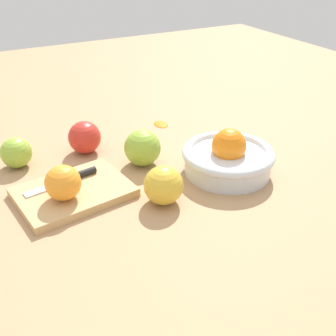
{
  "coord_description": "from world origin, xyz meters",
  "views": [
    {
      "loc": [
        0.32,
        0.76,
        0.47
      ],
      "look_at": [
        -0.03,
        0.11,
        0.04
      ],
      "focal_mm": 44.09,
      "sensor_mm": 36.0,
      "label": 1
    }
  ],
  "objects_px": {
    "apple_back_center": "(164,185)",
    "apple_front_right": "(16,153)",
    "bowl": "(228,157)",
    "orange_on_board": "(63,183)",
    "knife": "(71,178)",
    "cutting_board": "(74,192)",
    "apple_front_right_2": "(85,137)",
    "apple_mid_center": "(142,148)"
  },
  "relations": [
    {
      "from": "orange_on_board",
      "to": "apple_front_right_2",
      "type": "xyz_separation_m",
      "value": [
        -0.11,
        -0.2,
        -0.01
      ]
    },
    {
      "from": "apple_back_center",
      "to": "apple_mid_center",
      "type": "height_order",
      "value": "apple_mid_center"
    },
    {
      "from": "orange_on_board",
      "to": "apple_front_right",
      "type": "bearing_deg",
      "value": -75.65
    },
    {
      "from": "bowl",
      "to": "knife",
      "type": "bearing_deg",
      "value": -17.0
    },
    {
      "from": "apple_back_center",
      "to": "apple_front_right_2",
      "type": "height_order",
      "value": "same"
    },
    {
      "from": "cutting_board",
      "to": "orange_on_board",
      "type": "xyz_separation_m",
      "value": [
        0.02,
        0.03,
        0.04
      ]
    },
    {
      "from": "bowl",
      "to": "apple_front_right_2",
      "type": "xyz_separation_m",
      "value": [
        0.25,
        -0.24,
        0.0
      ]
    },
    {
      "from": "orange_on_board",
      "to": "knife",
      "type": "height_order",
      "value": "orange_on_board"
    },
    {
      "from": "cutting_board",
      "to": "apple_mid_center",
      "type": "distance_m",
      "value": 0.19
    },
    {
      "from": "apple_front_right",
      "to": "apple_mid_center",
      "type": "relative_size",
      "value": 0.84
    },
    {
      "from": "orange_on_board",
      "to": "apple_back_center",
      "type": "xyz_separation_m",
      "value": [
        -0.17,
        0.08,
        -0.01
      ]
    },
    {
      "from": "apple_back_center",
      "to": "apple_front_right",
      "type": "height_order",
      "value": "apple_back_center"
    },
    {
      "from": "apple_front_right",
      "to": "bowl",
      "type": "bearing_deg",
      "value": 148.95
    },
    {
      "from": "orange_on_board",
      "to": "apple_front_right",
      "type": "xyz_separation_m",
      "value": [
        0.05,
        -0.2,
        -0.02
      ]
    },
    {
      "from": "cutting_board",
      "to": "knife",
      "type": "distance_m",
      "value": 0.04
    },
    {
      "from": "orange_on_board",
      "to": "apple_mid_center",
      "type": "relative_size",
      "value": 0.83
    },
    {
      "from": "cutting_board",
      "to": "orange_on_board",
      "type": "bearing_deg",
      "value": 47.51
    },
    {
      "from": "apple_mid_center",
      "to": "knife",
      "type": "bearing_deg",
      "value": 6.93
    },
    {
      "from": "orange_on_board",
      "to": "apple_mid_center",
      "type": "bearing_deg",
      "value": -158.8
    },
    {
      "from": "knife",
      "to": "orange_on_board",
      "type": "bearing_deg",
      "value": 62.73
    },
    {
      "from": "cutting_board",
      "to": "apple_front_right_2",
      "type": "xyz_separation_m",
      "value": [
        -0.08,
        -0.17,
        0.03
      ]
    },
    {
      "from": "cutting_board",
      "to": "apple_back_center",
      "type": "height_order",
      "value": "apple_back_center"
    },
    {
      "from": "apple_front_right",
      "to": "apple_front_right_2",
      "type": "xyz_separation_m",
      "value": [
        -0.16,
        0.01,
        0.0
      ]
    },
    {
      "from": "apple_back_center",
      "to": "apple_front_right_2",
      "type": "relative_size",
      "value": 1.0
    },
    {
      "from": "knife",
      "to": "apple_front_right_2",
      "type": "bearing_deg",
      "value": -118.65
    },
    {
      "from": "orange_on_board",
      "to": "apple_mid_center",
      "type": "distance_m",
      "value": 0.22
    },
    {
      "from": "bowl",
      "to": "orange_on_board",
      "type": "relative_size",
      "value": 2.92
    },
    {
      "from": "cutting_board",
      "to": "bowl",
      "type": "bearing_deg",
      "value": 168.6
    },
    {
      "from": "apple_back_center",
      "to": "apple_front_right_2",
      "type": "bearing_deg",
      "value": -76.25
    },
    {
      "from": "cutting_board",
      "to": "apple_front_right_2",
      "type": "distance_m",
      "value": 0.19
    },
    {
      "from": "bowl",
      "to": "cutting_board",
      "type": "distance_m",
      "value": 0.34
    },
    {
      "from": "bowl",
      "to": "apple_front_right",
      "type": "xyz_separation_m",
      "value": [
        0.4,
        -0.24,
        -0.0
      ]
    },
    {
      "from": "cutting_board",
      "to": "apple_front_right",
      "type": "xyz_separation_m",
      "value": [
        0.07,
        -0.18,
        0.03
      ]
    },
    {
      "from": "bowl",
      "to": "orange_on_board",
      "type": "bearing_deg",
      "value": -6.66
    },
    {
      "from": "knife",
      "to": "apple_front_right",
      "type": "xyz_separation_m",
      "value": [
        0.08,
        -0.14,
        0.01
      ]
    },
    {
      "from": "bowl",
      "to": "apple_mid_center",
      "type": "bearing_deg",
      "value": -38.6
    },
    {
      "from": "apple_back_center",
      "to": "apple_front_right_2",
      "type": "xyz_separation_m",
      "value": [
        0.07,
        -0.28,
        0.0
      ]
    },
    {
      "from": "bowl",
      "to": "apple_front_right_2",
      "type": "bearing_deg",
      "value": -43.97
    },
    {
      "from": "bowl",
      "to": "apple_back_center",
      "type": "bearing_deg",
      "value": 12.06
    },
    {
      "from": "apple_back_center",
      "to": "apple_front_right",
      "type": "xyz_separation_m",
      "value": [
        0.22,
        -0.28,
        -0.0
      ]
    },
    {
      "from": "orange_on_board",
      "to": "apple_front_right",
      "type": "distance_m",
      "value": 0.21
    },
    {
      "from": "cutting_board",
      "to": "orange_on_board",
      "type": "height_order",
      "value": "orange_on_board"
    }
  ]
}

